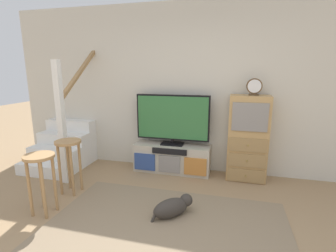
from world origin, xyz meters
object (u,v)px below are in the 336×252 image
object	(u,v)px
media_console	(172,158)
dog	(173,207)
desk_clock	(254,87)
bar_stool_far	(69,154)
television	(172,119)
bar_stool_near	(41,170)
side_cabinet	(248,138)

from	to	relation	value
media_console	dog	size ratio (longest dim) A/B	2.72
desk_clock	bar_stool_far	bearing A→B (deg)	-156.33
television	dog	bearing A→B (deg)	-76.14
television	dog	xyz separation A→B (m)	(0.32, -1.30, -0.78)
media_console	desk_clock	xyz separation A→B (m)	(1.21, -0.00, 1.19)
bar_stool_far	dog	distance (m)	1.58
television	bar_stool_near	size ratio (longest dim) A/B	1.65
bar_stool_near	bar_stool_far	world-z (taller)	bar_stool_far
bar_stool_near	dog	bearing A→B (deg)	11.81
bar_stool_near	bar_stool_far	bearing A→B (deg)	91.21
media_console	television	xyz separation A→B (m)	(-0.00, 0.02, 0.66)
television	side_cabinet	size ratio (longest dim) A/B	0.92
bar_stool_near	dog	distance (m)	1.58
side_cabinet	dog	size ratio (longest dim) A/B	2.84
media_console	side_cabinet	distance (m)	1.24
media_console	dog	bearing A→B (deg)	-75.89
bar_stool_far	dog	world-z (taller)	bar_stool_far
media_console	desk_clock	bearing A→B (deg)	-0.23
dog	bar_stool_far	bearing A→B (deg)	171.30
bar_stool_far	desk_clock	bearing A→B (deg)	23.67
television	side_cabinet	world-z (taller)	side_cabinet
bar_stool_near	bar_stool_far	size ratio (longest dim) A/B	0.98
side_cabinet	bar_stool_near	world-z (taller)	side_cabinet
desk_clock	dog	size ratio (longest dim) A/B	0.54
desk_clock	television	bearing A→B (deg)	178.65
television	bar_stool_far	xyz separation A→B (m)	(-1.18, -1.08, -0.35)
media_console	side_cabinet	world-z (taller)	side_cabinet
bar_stool_far	dog	size ratio (longest dim) A/B	1.62
bar_stool_far	side_cabinet	bearing A→B (deg)	24.33
media_console	television	bearing A→B (deg)	90.00
side_cabinet	desk_clock	bearing A→B (deg)	-20.40
bar_stool_near	media_console	bearing A→B (deg)	53.79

